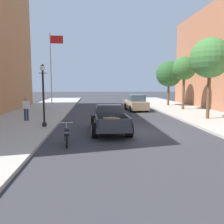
# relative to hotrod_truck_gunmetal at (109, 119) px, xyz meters

# --- Properties ---
(ground_plane) EXTENTS (140.00, 140.00, 0.00)m
(ground_plane) POSITION_rel_hotrod_truck_gunmetal_xyz_m (1.18, -0.15, -0.75)
(ground_plane) COLOR #333338
(sidewalk_left) EXTENTS (5.50, 64.00, 0.15)m
(sidewalk_left) POSITION_rel_hotrod_truck_gunmetal_xyz_m (-6.07, -0.15, -0.68)
(sidewalk_left) COLOR #ADA89E
(sidewalk_left) RESTS_ON ground
(hotrod_truck_gunmetal) EXTENTS (2.29, 4.98, 1.58)m
(hotrod_truck_gunmetal) POSITION_rel_hotrod_truck_gunmetal_xyz_m (0.00, 0.00, 0.00)
(hotrod_truck_gunmetal) COLOR #333338
(hotrod_truck_gunmetal) RESTS_ON ground
(motorcycle_parked) EXTENTS (0.62, 2.11, 0.93)m
(motorcycle_parked) POSITION_rel_hotrod_truck_gunmetal_xyz_m (-2.17, -2.80, -0.31)
(motorcycle_parked) COLOR black
(motorcycle_parked) RESTS_ON ground
(car_background_tan) EXTENTS (2.06, 4.39, 1.65)m
(car_background_tan) POSITION_rel_hotrod_truck_gunmetal_xyz_m (3.51, 10.85, 0.01)
(car_background_tan) COLOR tan
(car_background_tan) RESTS_ON ground
(pedestrian_sidewalk_left) EXTENTS (0.53, 0.22, 1.65)m
(pedestrian_sidewalk_left) POSITION_rel_hotrod_truck_gunmetal_xyz_m (-5.77, 3.68, 0.33)
(pedestrian_sidewalk_left) COLOR #232847
(pedestrian_sidewalk_left) RESTS_ON sidewalk_left
(street_lamp_near) EXTENTS (0.50, 0.32, 3.85)m
(street_lamp_near) POSITION_rel_hotrod_truck_gunmetal_xyz_m (-3.98, 1.09, 1.63)
(street_lamp_near) COLOR black
(street_lamp_near) RESTS_ON sidewalk_left
(flagpole) EXTENTS (1.74, 0.16, 9.16)m
(flagpole) POSITION_rel_hotrod_truck_gunmetal_xyz_m (-6.26, 18.57, 5.02)
(flagpole) COLOR #B2B2B7
(flagpole) RESTS_ON sidewalk_left
(street_tree_nearest) EXTENTS (2.98, 2.98, 6.06)m
(street_tree_nearest) POSITION_rel_hotrod_truck_gunmetal_xyz_m (7.79, 3.70, 3.94)
(street_tree_nearest) COLOR brown
(street_tree_nearest) RESTS_ON sidewalk_right
(street_tree_second) EXTENTS (2.40, 2.40, 5.44)m
(street_tree_second) POSITION_rel_hotrod_truck_gunmetal_xyz_m (8.40, 10.40, 3.59)
(street_tree_second) COLOR brown
(street_tree_second) RESTS_ON sidewalk_right
(street_tree_third) EXTENTS (3.11, 3.11, 5.39)m
(street_tree_third) POSITION_rel_hotrod_truck_gunmetal_xyz_m (8.27, 15.02, 3.22)
(street_tree_third) COLOR brown
(street_tree_third) RESTS_ON sidewalk_right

